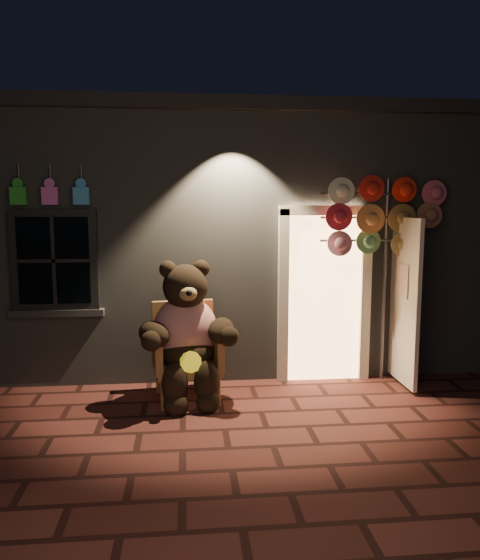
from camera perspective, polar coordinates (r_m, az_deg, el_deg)
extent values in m
plane|color=#5E2923|center=(5.59, -1.57, -15.36)|extent=(60.00, 60.00, 0.00)
cube|color=slate|center=(9.14, -3.44, 4.47)|extent=(7.00, 5.00, 3.30)
cube|color=black|center=(9.20, -3.54, 15.29)|extent=(7.30, 5.30, 0.16)
cube|color=black|center=(6.78, -18.79, 1.96)|extent=(1.00, 0.10, 1.20)
cube|color=black|center=(6.76, -18.85, 1.93)|extent=(0.82, 0.06, 1.02)
cube|color=slate|center=(6.88, -18.55, -3.27)|extent=(1.10, 0.14, 0.08)
cube|color=#F9B770|center=(6.91, 8.72, -1.78)|extent=(0.92, 0.10, 2.10)
cube|color=beige|center=(6.76, 4.53, -1.93)|extent=(0.12, 0.12, 2.20)
cube|color=beige|center=(7.02, 12.92, -1.74)|extent=(0.12, 0.12, 2.20)
cube|color=beige|center=(6.78, 9.00, 7.20)|extent=(1.16, 0.12, 0.12)
cube|color=beige|center=(6.84, 16.84, -2.14)|extent=(0.05, 0.80, 2.00)
cube|color=green|center=(6.76, -22.15, 8.15)|extent=(0.18, 0.07, 0.20)
cylinder|color=#59595E|center=(6.83, -22.12, 10.25)|extent=(0.02, 0.02, 0.25)
cube|color=#D055B1|center=(6.67, -19.24, 8.30)|extent=(0.18, 0.07, 0.20)
cylinder|color=#59595E|center=(6.74, -19.22, 10.42)|extent=(0.02, 0.02, 0.25)
cube|color=#3888C7|center=(6.60, -16.25, 8.43)|extent=(0.18, 0.07, 0.20)
cylinder|color=#59595E|center=(6.67, -16.24, 10.58)|extent=(0.02, 0.02, 0.25)
cube|color=#A3633F|center=(6.29, -5.56, -9.02)|extent=(0.79, 0.75, 0.10)
cube|color=#A3633F|center=(6.49, -5.97, -5.23)|extent=(0.72, 0.17, 0.71)
cube|color=#A3633F|center=(6.18, -8.67, -7.42)|extent=(0.16, 0.62, 0.41)
cube|color=#A3633F|center=(6.27, -2.50, -7.12)|extent=(0.16, 0.62, 0.41)
cylinder|color=#A3633F|center=(6.06, -8.08, -11.87)|extent=(0.05, 0.05, 0.33)
cylinder|color=#A3633F|center=(6.14, -2.29, -11.52)|extent=(0.05, 0.05, 0.33)
cylinder|color=#A3633F|center=(6.60, -8.55, -10.20)|extent=(0.05, 0.05, 0.33)
cylinder|color=#A3633F|center=(6.67, -3.24, -9.92)|extent=(0.05, 0.05, 0.33)
ellipsoid|color=red|center=(6.24, -5.75, -5.27)|extent=(0.81, 0.68, 0.78)
ellipsoid|color=black|center=(6.21, -5.61, -7.50)|extent=(0.67, 0.59, 0.37)
sphere|color=black|center=(6.09, -5.75, -0.70)|extent=(0.56, 0.56, 0.50)
sphere|color=black|center=(6.08, -7.54, 1.11)|extent=(0.20, 0.20, 0.20)
sphere|color=black|center=(6.12, -4.10, 1.21)|extent=(0.20, 0.20, 0.20)
ellipsoid|color=#9B7E46|center=(5.87, -5.45, -1.45)|extent=(0.21, 0.16, 0.16)
ellipsoid|color=black|center=(5.97, -8.98, -5.63)|extent=(0.49, 0.58, 0.28)
ellipsoid|color=black|center=(6.06, -1.97, -5.31)|extent=(0.39, 0.56, 0.28)
ellipsoid|color=black|center=(5.96, -6.83, -10.82)|extent=(0.28, 0.28, 0.48)
ellipsoid|color=black|center=(6.01, -3.48, -10.63)|extent=(0.28, 0.28, 0.48)
sphere|color=black|center=(5.97, -6.73, -12.80)|extent=(0.26, 0.26, 0.26)
sphere|color=black|center=(6.01, -3.35, -12.59)|extent=(0.26, 0.26, 0.26)
cylinder|color=yellow|center=(5.91, -5.18, -8.53)|extent=(0.25, 0.13, 0.23)
cylinder|color=#59595E|center=(7.01, 14.87, -0.12)|extent=(0.04, 0.04, 2.51)
cylinder|color=#59595E|center=(6.83, 13.04, 8.73)|extent=(1.12, 0.03, 0.03)
cylinder|color=#59595E|center=(6.83, 12.97, 6.39)|extent=(1.12, 0.03, 0.03)
cylinder|color=#59595E|center=(6.85, 12.90, 4.06)|extent=(1.12, 0.03, 0.03)
cylinder|color=beige|center=(6.68, 10.62, 9.22)|extent=(0.32, 0.11, 0.32)
cylinder|color=red|center=(6.77, 13.75, 9.11)|extent=(0.32, 0.11, 0.32)
cylinder|color=red|center=(6.87, 16.80, 8.98)|extent=(0.32, 0.11, 0.32)
cylinder|color=#EA5E72|center=(7.08, 19.43, 8.83)|extent=(0.32, 0.11, 0.32)
cylinder|color=red|center=(6.65, 10.62, 6.42)|extent=(0.32, 0.11, 0.32)
cylinder|color=#EA964B|center=(6.74, 13.74, 6.35)|extent=(0.32, 0.11, 0.32)
cylinder|color=olive|center=(6.93, 16.50, 6.29)|extent=(0.32, 0.11, 0.32)
cylinder|color=#AC6346|center=(7.05, 19.41, 6.19)|extent=(0.32, 0.11, 0.32)
cylinder|color=#CB7682|center=(6.64, 10.62, 3.61)|extent=(0.32, 0.11, 0.32)
cylinder|color=#62A068|center=(6.81, 13.48, 3.63)|extent=(0.32, 0.11, 0.32)
cylinder|color=tan|center=(6.92, 16.48, 3.58)|extent=(0.32, 0.11, 0.32)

